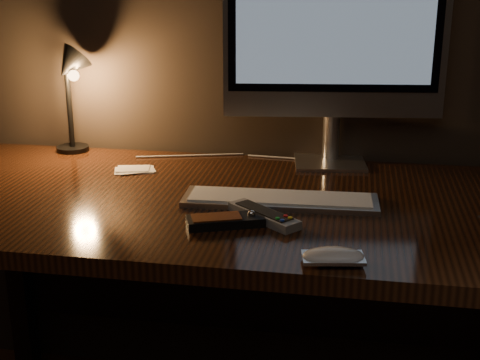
% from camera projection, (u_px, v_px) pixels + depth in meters
% --- Properties ---
extents(desk, '(1.60, 0.75, 0.75)m').
position_uv_depth(desk, '(235.00, 237.00, 1.68)').
color(desk, '#32180B').
rests_on(desk, ground).
extents(monitor, '(0.58, 0.19, 0.61)m').
position_uv_depth(monitor, '(335.00, 30.00, 1.74)').
color(monitor, silver).
rests_on(monitor, desk).
extents(keyboard, '(0.46, 0.15, 0.02)m').
position_uv_depth(keyboard, '(280.00, 199.00, 1.55)').
color(keyboard, silver).
rests_on(keyboard, desk).
extents(mouse, '(0.12, 0.08, 0.02)m').
position_uv_depth(mouse, '(333.00, 259.00, 1.23)').
color(mouse, white).
rests_on(mouse, desk).
extents(media_remote, '(0.17, 0.11, 0.03)m').
position_uv_depth(media_remote, '(225.00, 221.00, 1.41)').
color(media_remote, black).
rests_on(media_remote, desk).
extents(tv_remote, '(0.17, 0.16, 0.02)m').
position_uv_depth(tv_remote, '(264.00, 215.00, 1.44)').
color(tv_remote, gray).
rests_on(tv_remote, desk).
extents(papers, '(0.12, 0.10, 0.01)m').
position_uv_depth(papers, '(134.00, 170.00, 1.79)').
color(papers, white).
rests_on(papers, desk).
extents(desk_lamp, '(0.16, 0.17, 0.32)m').
position_uv_depth(desk_lamp, '(70.00, 80.00, 1.88)').
color(desk_lamp, black).
rests_on(desk_lamp, desk).
extents(cable, '(0.60, 0.05, 0.01)m').
position_uv_depth(cable, '(243.00, 158.00, 1.89)').
color(cable, white).
rests_on(cable, desk).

